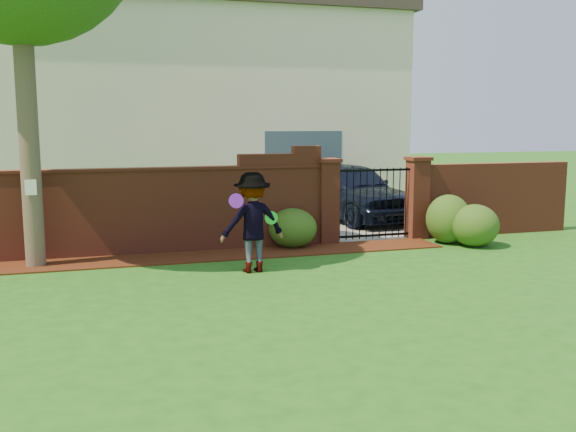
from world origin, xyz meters
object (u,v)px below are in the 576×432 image
object	(u,v)px
man	(253,223)
car	(354,191)
frisbee_purple	(236,201)
frisbee_green	(271,218)

from	to	relation	value
man	car	bearing A→B (deg)	-131.88
car	frisbee_purple	bearing A→B (deg)	-141.23
frisbee_green	man	bearing A→B (deg)	167.95
frisbee_purple	frisbee_green	distance (m)	0.75
man	frisbee_purple	xyz separation A→B (m)	(-0.33, -0.18, 0.42)
car	frisbee_green	bearing A→B (deg)	-137.33
car	man	size ratio (longest dim) A/B	2.63
car	man	xyz separation A→B (m)	(-4.08, -5.09, 0.09)
car	frisbee_green	size ratio (longest dim) A/B	19.64
car	frisbee_green	distance (m)	6.39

